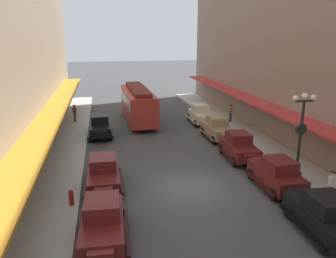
{
  "coord_description": "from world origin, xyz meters",
  "views": [
    {
      "loc": [
        -4.54,
        -16.69,
        8.31
      ],
      "look_at": [
        0.0,
        6.0,
        1.8
      ],
      "focal_mm": 35.33,
      "sensor_mm": 36.0,
      "label": 1
    }
  ],
  "objects_px": {
    "parked_car_3": "(103,221)",
    "parked_car_7": "(218,128)",
    "parked_car_1": "(239,146)",
    "pedestrian_0": "(75,113)",
    "parked_car_5": "(276,173)",
    "parked_car_4": "(100,126)",
    "parked_car_0": "(200,114)",
    "streetcar": "(138,103)",
    "pedestrian_1": "(231,113)",
    "pedestrian_2": "(332,187)",
    "fire_hydrant": "(71,197)",
    "lamp_post_with_clock": "(301,133)",
    "parked_car_2": "(103,173)",
    "parked_car_6": "(323,213)"
  },
  "relations": [
    {
      "from": "parked_car_0",
      "to": "lamp_post_with_clock",
      "type": "height_order",
      "value": "lamp_post_with_clock"
    },
    {
      "from": "parked_car_3",
      "to": "parked_car_7",
      "type": "height_order",
      "value": "same"
    },
    {
      "from": "parked_car_1",
      "to": "parked_car_7",
      "type": "bearing_deg",
      "value": 88.44
    },
    {
      "from": "parked_car_7",
      "to": "pedestrian_1",
      "type": "height_order",
      "value": "parked_car_7"
    },
    {
      "from": "parked_car_0",
      "to": "parked_car_3",
      "type": "relative_size",
      "value": 1.0
    },
    {
      "from": "parked_car_6",
      "to": "streetcar",
      "type": "relative_size",
      "value": 0.45
    },
    {
      "from": "parked_car_1",
      "to": "parked_car_7",
      "type": "distance_m",
      "value": 4.81
    },
    {
      "from": "parked_car_4",
      "to": "pedestrian_2",
      "type": "xyz_separation_m",
      "value": [
        11.42,
        -14.51,
        0.07
      ]
    },
    {
      "from": "parked_car_3",
      "to": "parked_car_7",
      "type": "bearing_deg",
      "value": 53.36
    },
    {
      "from": "parked_car_2",
      "to": "fire_hydrant",
      "type": "distance_m",
      "value": 2.5
    },
    {
      "from": "streetcar",
      "to": "parked_car_3",
      "type": "bearing_deg",
      "value": -100.47
    },
    {
      "from": "parked_car_4",
      "to": "pedestrian_1",
      "type": "distance_m",
      "value": 12.73
    },
    {
      "from": "fire_hydrant",
      "to": "parked_car_0",
      "type": "bearing_deg",
      "value": 53.09
    },
    {
      "from": "parked_car_3",
      "to": "lamp_post_with_clock",
      "type": "bearing_deg",
      "value": 18.74
    },
    {
      "from": "parked_car_4",
      "to": "lamp_post_with_clock",
      "type": "distance_m",
      "value": 16.33
    },
    {
      "from": "parked_car_6",
      "to": "pedestrian_0",
      "type": "distance_m",
      "value": 24.74
    },
    {
      "from": "parked_car_1",
      "to": "streetcar",
      "type": "bearing_deg",
      "value": 115.54
    },
    {
      "from": "parked_car_5",
      "to": "streetcar",
      "type": "bearing_deg",
      "value": 109.28
    },
    {
      "from": "pedestrian_1",
      "to": "pedestrian_0",
      "type": "bearing_deg",
      "value": 168.42
    },
    {
      "from": "parked_car_0",
      "to": "streetcar",
      "type": "bearing_deg",
      "value": 161.88
    },
    {
      "from": "parked_car_2",
      "to": "parked_car_7",
      "type": "distance_m",
      "value": 12.25
    },
    {
      "from": "parked_car_5",
      "to": "pedestrian_0",
      "type": "height_order",
      "value": "parked_car_5"
    },
    {
      "from": "parked_car_0",
      "to": "pedestrian_2",
      "type": "bearing_deg",
      "value": -84.27
    },
    {
      "from": "parked_car_0",
      "to": "parked_car_7",
      "type": "height_order",
      "value": "same"
    },
    {
      "from": "lamp_post_with_clock",
      "to": "pedestrian_0",
      "type": "xyz_separation_m",
      "value": [
        -13.74,
        16.68,
        -1.97
      ]
    },
    {
      "from": "lamp_post_with_clock",
      "to": "pedestrian_1",
      "type": "bearing_deg",
      "value": 84.55
    },
    {
      "from": "parked_car_0",
      "to": "parked_car_7",
      "type": "distance_m",
      "value": 5.24
    },
    {
      "from": "pedestrian_0",
      "to": "pedestrian_2",
      "type": "height_order",
      "value": "same"
    },
    {
      "from": "pedestrian_1",
      "to": "pedestrian_2",
      "type": "distance_m",
      "value": 16.51
    },
    {
      "from": "parked_car_3",
      "to": "pedestrian_2",
      "type": "xyz_separation_m",
      "value": [
        11.36,
        0.94,
        0.07
      ]
    },
    {
      "from": "parked_car_0",
      "to": "fire_hydrant",
      "type": "relative_size",
      "value": 5.24
    },
    {
      "from": "parked_car_4",
      "to": "parked_car_7",
      "type": "height_order",
      "value": "same"
    },
    {
      "from": "parked_car_0",
      "to": "pedestrian_1",
      "type": "xyz_separation_m",
      "value": [
        2.88,
        -0.7,
        0.07
      ]
    },
    {
      "from": "parked_car_1",
      "to": "parked_car_6",
      "type": "distance_m",
      "value": 9.26
    },
    {
      "from": "parked_car_1",
      "to": "lamp_post_with_clock",
      "type": "distance_m",
      "value": 5.04
    },
    {
      "from": "parked_car_1",
      "to": "pedestrian_0",
      "type": "bearing_deg",
      "value": 133.87
    },
    {
      "from": "parked_car_5",
      "to": "streetcar",
      "type": "xyz_separation_m",
      "value": [
        -5.89,
        16.84,
        0.96
      ]
    },
    {
      "from": "pedestrian_0",
      "to": "pedestrian_1",
      "type": "relative_size",
      "value": 1.0
    },
    {
      "from": "parked_car_6",
      "to": "lamp_post_with_clock",
      "type": "height_order",
      "value": "lamp_post_with_clock"
    },
    {
      "from": "parked_car_2",
      "to": "parked_car_0",
      "type": "bearing_deg",
      "value": 53.72
    },
    {
      "from": "parked_car_6",
      "to": "lamp_post_with_clock",
      "type": "bearing_deg",
      "value": 69.72
    },
    {
      "from": "parked_car_3",
      "to": "lamp_post_with_clock",
      "type": "relative_size",
      "value": 0.84
    },
    {
      "from": "parked_car_2",
      "to": "streetcar",
      "type": "height_order",
      "value": "streetcar"
    },
    {
      "from": "pedestrian_1",
      "to": "pedestrian_2",
      "type": "bearing_deg",
      "value": -94.0
    },
    {
      "from": "fire_hydrant",
      "to": "parked_car_5",
      "type": "bearing_deg",
      "value": -0.1
    },
    {
      "from": "parked_car_2",
      "to": "parked_car_6",
      "type": "distance_m",
      "value": 11.22
    },
    {
      "from": "parked_car_1",
      "to": "pedestrian_1",
      "type": "height_order",
      "value": "parked_car_1"
    },
    {
      "from": "parked_car_1",
      "to": "parked_car_6",
      "type": "relative_size",
      "value": 1.0
    },
    {
      "from": "parked_car_4",
      "to": "lamp_post_with_clock",
      "type": "relative_size",
      "value": 0.83
    },
    {
      "from": "parked_car_4",
      "to": "parked_car_7",
      "type": "xyz_separation_m",
      "value": [
        9.62,
        -2.58,
        0.0
      ]
    }
  ]
}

